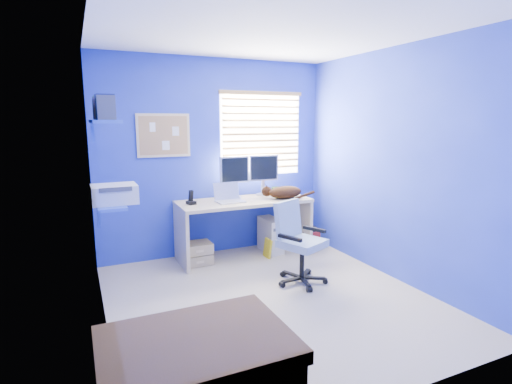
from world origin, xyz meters
name	(u,v)px	position (x,y,z in m)	size (l,w,h in m)	color
floor	(269,299)	(0.00, 0.00, 0.00)	(3.00, 3.20, 0.00)	tan
ceiling	(271,31)	(0.00, 0.00, 2.50)	(3.00, 3.20, 0.00)	white
wall_back	(215,158)	(0.00, 1.60, 1.25)	(3.00, 0.01, 2.50)	#2233B1
wall_front	(395,206)	(0.00, -1.60, 1.25)	(3.00, 0.01, 2.50)	#2233B1
wall_left	(97,183)	(-1.50, 0.00, 1.25)	(0.01, 3.20, 2.50)	#2233B1
wall_right	(394,165)	(1.50, 0.00, 1.25)	(0.01, 3.20, 2.50)	#2233B1
desk	(244,228)	(0.26, 1.26, 0.37)	(1.67, 0.65, 0.74)	#CEBA89
laptop	(230,193)	(0.05, 1.20, 0.85)	(0.33, 0.26, 0.22)	silver
monitor_left	(234,177)	(0.20, 1.42, 1.01)	(0.40, 0.12, 0.54)	silver
monitor_right	(263,175)	(0.62, 1.45, 1.01)	(0.40, 0.12, 0.54)	silver
phone	(191,197)	(-0.42, 1.27, 0.82)	(0.09, 0.11, 0.17)	black
mug	(275,191)	(0.80, 1.44, 0.79)	(0.10, 0.09, 0.10)	#346530
cd_spindle	(280,191)	(0.88, 1.46, 0.78)	(0.13, 0.13, 0.07)	silver
cat	(285,192)	(0.78, 1.12, 0.82)	(0.45, 0.24, 0.16)	black
tower_pc	(271,235)	(0.65, 1.29, 0.23)	(0.19, 0.44, 0.45)	beige
drawer_boxes	(197,253)	(-0.38, 1.24, 0.14)	(0.35, 0.28, 0.27)	tan
yellow_book	(268,248)	(0.51, 1.09, 0.12)	(0.03, 0.17, 0.24)	yellow
backpack	(311,238)	(1.17, 1.12, 0.17)	(0.29, 0.22, 0.34)	black
bed_corner	(197,377)	(-1.09, -1.24, 0.25)	(1.04, 0.74, 0.50)	#503528
office_chair	(299,253)	(0.48, 0.26, 0.33)	(0.67, 0.67, 0.87)	black
window_blinds	(262,134)	(0.65, 1.57, 1.55)	(1.15, 0.05, 1.10)	white
corkboard	(164,135)	(-0.65, 1.58, 1.55)	(0.64, 0.02, 0.52)	#CEBA89
wall_shelves	(108,152)	(-1.35, 0.75, 1.43)	(0.42, 0.90, 1.05)	blue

